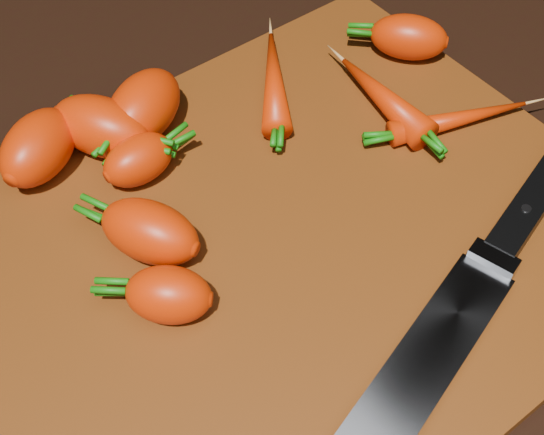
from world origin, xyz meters
TOP-DOWN VIEW (x-y plane):
  - ground at (0.00, 0.00)m, footprint 2.00×2.00m
  - cutting_board at (0.00, 0.00)m, footprint 0.50×0.40m
  - carrot_0 at (-0.10, 0.17)m, footprint 0.09×0.08m
  - carrot_1 at (-0.10, -0.00)m, footprint 0.07×0.07m
  - carrot_2 at (-0.05, 0.16)m, footprint 0.08×0.10m
  - carrot_3 at (-0.08, 0.05)m, footprint 0.07×0.09m
  - carrot_4 at (-0.02, 0.16)m, footprint 0.09×0.08m
  - carrot_5 at (-0.05, 0.12)m, footprint 0.06×0.04m
  - carrot_6 at (0.22, 0.10)m, footprint 0.07×0.08m
  - carrot_7 at (0.10, 0.13)m, footprint 0.09×0.11m
  - carrot_8 at (0.19, 0.00)m, footprint 0.12×0.06m
  - carrot_9 at (0.15, 0.06)m, footprint 0.04×0.11m
  - knife at (0.01, -0.14)m, footprint 0.36×0.13m

SIDE VIEW (x-z plane):
  - ground at x=0.00m, z-range -0.01..0.00m
  - cutting_board at x=0.00m, z-range 0.00..0.01m
  - knife at x=0.01m, z-range 0.01..0.03m
  - carrot_8 at x=0.19m, z-range 0.01..0.03m
  - carrot_7 at x=0.10m, z-range 0.01..0.04m
  - carrot_9 at x=0.15m, z-range 0.01..0.04m
  - carrot_5 at x=-0.05m, z-range 0.01..0.05m
  - carrot_1 at x=-0.10m, z-range 0.01..0.05m
  - carrot_6 at x=0.22m, z-range 0.01..0.05m
  - carrot_3 at x=-0.08m, z-range 0.01..0.06m
  - carrot_2 at x=-0.05m, z-range 0.01..0.06m
  - carrot_0 at x=-0.10m, z-range 0.01..0.06m
  - carrot_4 at x=-0.02m, z-range 0.01..0.06m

